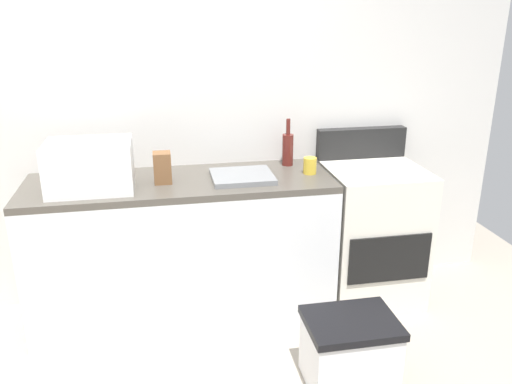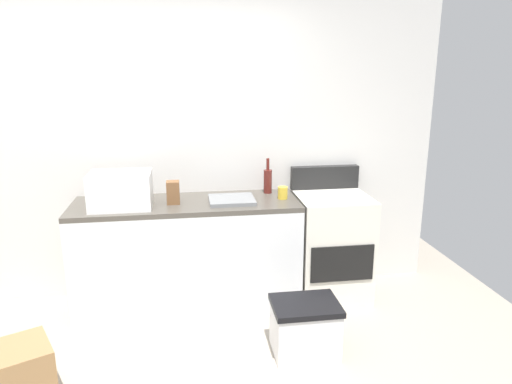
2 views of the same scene
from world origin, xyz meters
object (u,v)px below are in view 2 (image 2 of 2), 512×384
object	(u,v)px
wine_bottle	(268,180)
cardboard_box_large	(18,374)
knife_block	(173,192)
storage_bin	(305,327)
coffee_mug	(283,193)
microwave	(121,190)
stove_oven	(331,244)

from	to	relation	value
wine_bottle	cardboard_box_large	xyz separation A→B (m)	(-1.72, -1.23, -0.83)
wine_bottle	knife_block	world-z (taller)	wine_bottle
wine_bottle	storage_bin	xyz separation A→B (m)	(0.09, -1.00, -0.82)
coffee_mug	knife_block	world-z (taller)	knife_block
wine_bottle	knife_block	bearing A→B (deg)	-165.29
wine_bottle	coffee_mug	xyz separation A→B (m)	(0.09, -0.20, -0.06)
coffee_mug	storage_bin	distance (m)	1.10
wine_bottle	coffee_mug	world-z (taller)	wine_bottle
cardboard_box_large	storage_bin	distance (m)	1.83
wine_bottle	storage_bin	size ratio (longest dim) A/B	0.65
microwave	wine_bottle	world-z (taller)	wine_bottle
wine_bottle	knife_block	size ratio (longest dim) A/B	1.67
stove_oven	wine_bottle	world-z (taller)	wine_bottle
stove_oven	coffee_mug	distance (m)	0.65
coffee_mug	wine_bottle	bearing A→B (deg)	113.99
coffee_mug	knife_block	distance (m)	0.88
microwave	coffee_mug	distance (m)	1.28
wine_bottle	coffee_mug	bearing A→B (deg)	-66.01
coffee_mug	storage_bin	world-z (taller)	coffee_mug
cardboard_box_large	microwave	bearing A→B (deg)	61.20
stove_oven	microwave	size ratio (longest dim) A/B	2.39
knife_block	storage_bin	world-z (taller)	knife_block
stove_oven	coffee_mug	xyz separation A→B (m)	(-0.44, -0.03, 0.48)
stove_oven	coffee_mug	world-z (taller)	stove_oven
coffee_mug	stove_oven	bearing A→B (deg)	3.45
microwave	knife_block	distance (m)	0.40
wine_bottle	cardboard_box_large	size ratio (longest dim) A/B	0.81
microwave	cardboard_box_large	bearing A→B (deg)	-118.80
wine_bottle	knife_block	distance (m)	0.82
cardboard_box_large	coffee_mug	bearing A→B (deg)	29.57
knife_block	cardboard_box_large	distance (m)	1.60
microwave	coffee_mug	world-z (taller)	microwave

